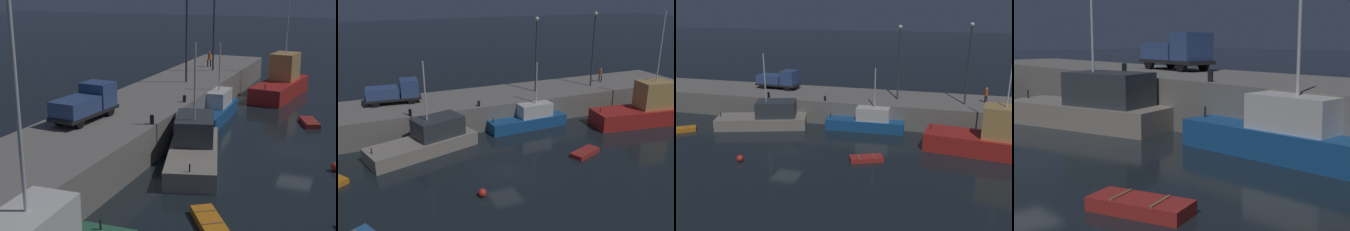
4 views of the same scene
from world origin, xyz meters
TOP-DOWN VIEW (x-y plane):
  - ground_plane at (0.00, 0.00)m, footprint 320.00×320.00m
  - pier_quay at (0.00, 12.88)m, footprint 58.30×7.95m
  - fishing_boat_white at (6.36, 8.26)m, footprint 8.73×2.56m
  - fishing_boat_orange at (-4.99, 6.45)m, footprint 10.58×6.03m
  - dinghy_orange_near at (7.87, 0.01)m, footprint 3.21×2.23m
  - utility_truck at (-6.68, 14.08)m, footprint 5.86×2.62m
  - bollard_west at (-5.96, 9.25)m, footprint 0.28×0.28m
  - bollard_central at (1.09, 9.47)m, footprint 0.28×0.28m

SIDE VIEW (x-z plane):
  - ground_plane at x=0.00m, z-range 0.00..0.00m
  - dinghy_orange_near at x=7.87m, z-range -0.02..0.43m
  - fishing_boat_white at x=6.36m, z-range -2.54..4.52m
  - fishing_boat_orange at x=-4.99m, z-range -3.06..5.35m
  - pier_quay at x=0.00m, z-range 0.00..2.72m
  - bollard_central at x=1.09m, z-range 2.72..3.28m
  - bollard_west at x=-5.96m, z-range 2.72..3.37m
  - utility_truck at x=-6.68m, z-range 2.71..5.18m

